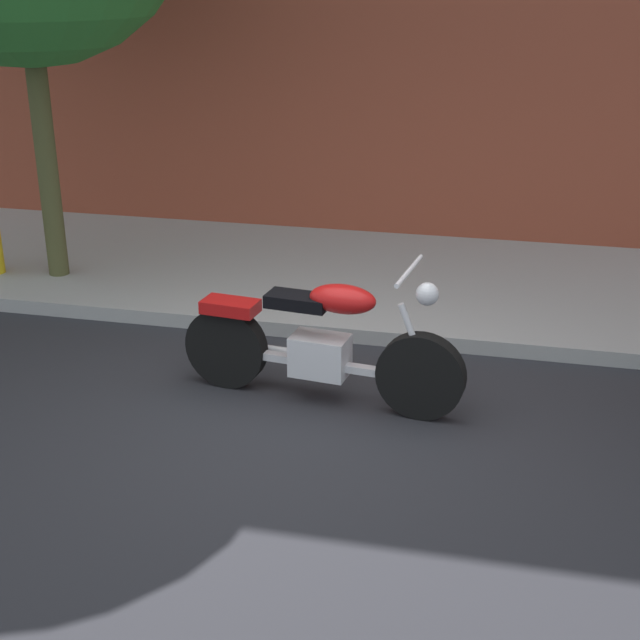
# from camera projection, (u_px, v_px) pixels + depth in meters

# --- Properties ---
(ground_plane) EXTENTS (60.00, 60.00, 0.00)m
(ground_plane) POSITION_uv_depth(u_px,v_px,m) (297.00, 423.00, 6.68)
(ground_plane) COLOR #28282D
(sidewalk) EXTENTS (24.98, 3.16, 0.14)m
(sidewalk) POSITION_uv_depth(u_px,v_px,m) (370.00, 280.00, 9.51)
(sidewalk) COLOR #A2A2A2
(sidewalk) RESTS_ON ground
(motorcycle) EXTENTS (2.28, 0.71, 1.17)m
(motorcycle) POSITION_uv_depth(u_px,v_px,m) (320.00, 345.00, 6.87)
(motorcycle) COLOR black
(motorcycle) RESTS_ON ground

